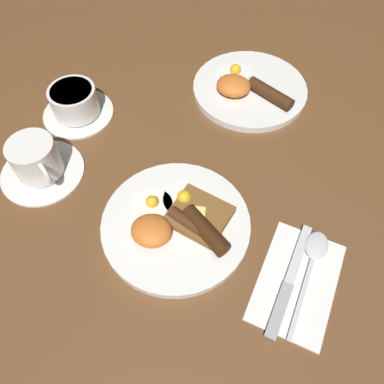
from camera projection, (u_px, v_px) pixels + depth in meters
ground_plane at (176, 226)px, 0.64m from camera, size 3.00×3.00×0.00m
breakfast_plate_near at (178, 223)px, 0.63m from camera, size 0.25×0.25×0.05m
breakfast_plate_far at (248, 88)px, 0.82m from camera, size 0.25×0.25×0.05m
teacup_near at (37, 162)px, 0.68m from camera, size 0.15×0.15×0.08m
teacup_far at (75, 103)px, 0.77m from camera, size 0.15×0.15×0.06m
napkin at (297, 281)px, 0.58m from camera, size 0.14×0.19×0.01m
knife at (288, 285)px, 0.58m from camera, size 0.04×0.20×0.01m
spoon at (314, 255)px, 0.60m from camera, size 0.04×0.19×0.01m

